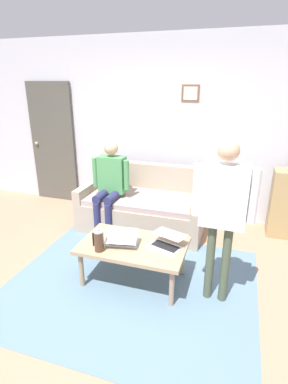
# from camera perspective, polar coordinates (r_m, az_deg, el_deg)

# --- Properties ---
(ground_plane) EXTENTS (7.68, 7.68, 0.00)m
(ground_plane) POSITION_cam_1_polar(r_m,az_deg,el_deg) (3.30, -5.79, -18.18)
(ground_plane) COLOR #9D785C
(area_rug) EXTENTS (2.58, 2.16, 0.01)m
(area_rug) POSITION_cam_1_polar(r_m,az_deg,el_deg) (3.36, -2.57, -17.17)
(area_rug) COLOR slate
(area_rug) RESTS_ON ground_plane
(back_wall) EXTENTS (7.04, 0.11, 2.70)m
(back_wall) POSITION_cam_1_polar(r_m,az_deg,el_deg) (4.72, 4.49, 11.78)
(back_wall) COLOR silver
(back_wall) RESTS_ON ground_plane
(interior_door) EXTENTS (0.82, 0.09, 2.05)m
(interior_door) POSITION_cam_1_polar(r_m,az_deg,el_deg) (5.53, -16.90, 8.80)
(interior_door) COLOR #4C4B43
(interior_door) RESTS_ON ground_plane
(couch) EXTENTS (1.77, 0.91, 0.88)m
(couch) POSITION_cam_1_polar(r_m,az_deg,el_deg) (4.42, -0.11, -2.88)
(couch) COLOR tan
(couch) RESTS_ON ground_plane
(coffee_table) EXTENTS (1.11, 0.67, 0.45)m
(coffee_table) POSITION_cam_1_polar(r_m,az_deg,el_deg) (3.22, -2.05, -10.55)
(coffee_table) COLOR #9F8663
(coffee_table) RESTS_ON ground_plane
(laptop_left) EXTENTS (0.37, 0.35, 0.16)m
(laptop_left) POSITION_cam_1_polar(r_m,az_deg,el_deg) (3.18, -4.09, -9.02)
(laptop_left) COLOR silver
(laptop_left) RESTS_ON coffee_table
(laptop_center) EXTENTS (0.42, 0.40, 0.12)m
(laptop_center) POSITION_cam_1_polar(r_m,az_deg,el_deg) (3.13, 4.27, -9.58)
(laptop_center) COLOR silver
(laptop_center) RESTS_ON coffee_table
(french_press) EXTENTS (0.12, 0.10, 0.25)m
(french_press) POSITION_cam_1_polar(r_m,az_deg,el_deg) (3.06, -8.57, -9.10)
(french_press) COLOR #4C3323
(french_press) RESTS_ON coffee_table
(side_shelf) EXTENTS (0.42, 0.32, 0.94)m
(side_shelf) POSITION_cam_1_polar(r_m,az_deg,el_deg) (4.55, 25.41, -2.04)
(side_shelf) COLOR #A08656
(side_shelf) RESTS_ON ground_plane
(person_standing) EXTENTS (0.57, 0.19, 1.60)m
(person_standing) POSITION_cam_1_polar(r_m,az_deg,el_deg) (2.76, 14.87, -2.16)
(person_standing) COLOR #46513D
(person_standing) RESTS_ON ground_plane
(person_seated) EXTENTS (0.55, 0.51, 1.28)m
(person_seated) POSITION_cam_1_polar(r_m,az_deg,el_deg) (4.22, -6.48, 1.96)
(person_seated) COLOR navy
(person_seated) RESTS_ON ground_plane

